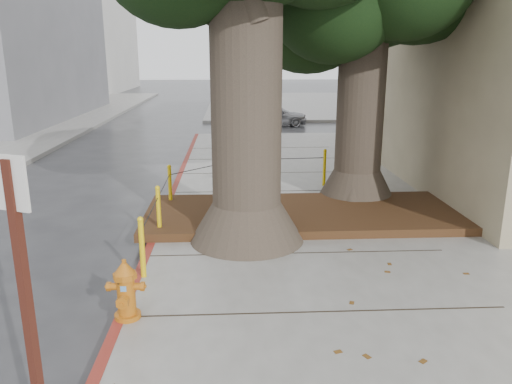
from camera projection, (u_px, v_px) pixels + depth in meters
The scene contains 11 objects.
ground at pixel (277, 323), 6.46m from camera, with size 140.00×140.00×0.00m, color #28282B.
sidewalk_far at pixel (322, 104), 35.64m from camera, with size 16.00×20.00×0.15m, color slate.
curb_red at pixel (151, 249), 8.75m from camera, with size 0.14×26.00×0.16m, color maroon.
planter_bed at pixel (304, 214), 10.20m from camera, with size 6.40×2.60×0.16m, color black.
building_far_white at pixel (55, 11), 47.00m from camera, with size 12.00×18.00×15.00m, color silver.
building_side_white at pixel (495, 37), 31.12m from camera, with size 10.00×10.00×9.00m, color silver.
bollard_ring at pixel (217, 188), 10.45m from camera, with size 3.79×5.39×0.95m.
fire_hydrant at pixel (126, 290), 6.20m from camera, with size 0.41×0.37×0.79m.
signpost at pixel (29, 320), 3.36m from camera, with size 0.25×0.12×2.61m.
car_silver at pixel (274, 115), 24.67m from camera, with size 1.30×3.24×1.10m, color #99999D.
car_red at pixel (392, 112), 25.30m from camera, with size 1.27×3.65×1.20m, color maroon.
Camera 1 is at (-0.57, -5.76, 3.34)m, focal length 35.00 mm.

